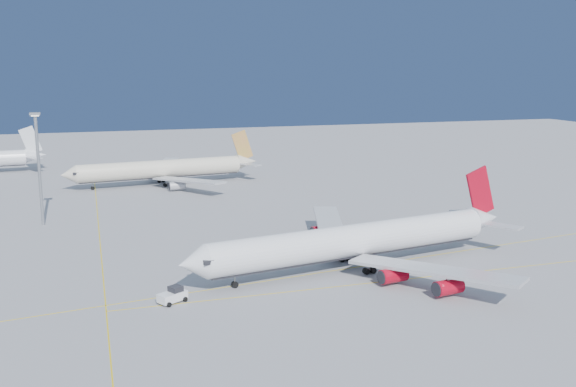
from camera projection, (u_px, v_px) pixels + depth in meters
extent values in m
plane|color=slate|center=(335.00, 259.00, 114.82)|extent=(500.00, 500.00, 0.00)
cube|color=gold|center=(396.00, 280.00, 103.17)|extent=(90.00, 0.18, 0.02)
cube|color=gold|center=(348.00, 268.00, 109.20)|extent=(118.86, 16.88, 0.02)
cube|color=gold|center=(99.00, 235.00, 131.21)|extent=(0.18, 140.00, 0.02)
cylinder|color=white|center=(352.00, 240.00, 108.45)|extent=(52.82, 14.39, 5.45)
cone|color=white|center=(192.00, 264.00, 95.71)|extent=(5.10, 6.10, 5.45)
cone|color=white|center=(484.00, 219.00, 121.62)|extent=(7.37, 6.23, 5.18)
cube|color=black|center=(203.00, 258.00, 96.40)|extent=(2.37, 5.36, 0.66)
cube|color=#B7B7BC|center=(433.00, 270.00, 97.55)|extent=(19.90, 24.94, 0.52)
cube|color=#B7B7BC|center=(330.00, 226.00, 124.20)|extent=(12.23, 27.54, 0.52)
cube|color=#A4071A|center=(480.00, 192.00, 119.96)|extent=(7.20, 1.66, 9.95)
cylinder|color=gray|center=(235.00, 278.00, 99.40)|extent=(0.23, 0.23, 2.16)
cylinder|color=black|center=(235.00, 284.00, 99.61)|extent=(1.13, 0.83, 1.03)
cylinder|color=gray|center=(370.00, 264.00, 106.14)|extent=(0.30, 0.30, 2.16)
cylinder|color=black|center=(369.00, 271.00, 106.35)|extent=(1.16, 1.01, 1.03)
cylinder|color=gray|center=(345.00, 253.00, 112.87)|extent=(0.30, 0.30, 2.16)
cylinder|color=black|center=(345.00, 259.00, 113.08)|extent=(1.16, 1.01, 1.03)
cylinder|color=#A4071A|center=(393.00, 275.00, 100.47)|extent=(4.85, 3.09, 2.35)
cylinder|color=#A4071A|center=(448.00, 287.00, 95.13)|extent=(4.85, 3.09, 2.35)
cylinder|color=#A4071A|center=(326.00, 244.00, 118.55)|extent=(4.85, 3.09, 2.35)
cylinder|color=#A4071A|center=(322.00, 231.00, 127.48)|extent=(4.85, 3.09, 2.35)
cylinder|color=beige|center=(160.00, 169.00, 185.74)|extent=(47.26, 10.74, 5.15)
cone|color=beige|center=(68.00, 175.00, 175.49)|extent=(4.65, 5.60, 5.15)
cone|color=beige|center=(247.00, 162.00, 196.36)|extent=(6.87, 5.61, 4.89)
cube|color=black|center=(75.00, 173.00, 176.07)|extent=(2.02, 5.03, 0.63)
cube|color=#B7B7BC|center=(189.00, 180.00, 175.07)|extent=(17.64, 23.77, 0.50)
cube|color=#B7B7BC|center=(164.00, 166.00, 200.47)|extent=(12.68, 25.43, 0.50)
cube|color=#BA7B45|center=(242.00, 145.00, 194.84)|extent=(6.95, 1.24, 9.56)
cylinder|color=gray|center=(92.00, 184.00, 178.60)|extent=(0.22, 0.22, 2.08)
cylinder|color=black|center=(93.00, 188.00, 178.80)|extent=(1.06, 0.75, 0.99)
cylinder|color=gray|center=(167.00, 181.00, 183.44)|extent=(0.29, 0.29, 2.08)
cylinder|color=black|center=(167.00, 185.00, 183.64)|extent=(1.08, 0.93, 0.99)
cylinder|color=gray|center=(161.00, 177.00, 189.98)|extent=(0.29, 0.29, 2.08)
cylinder|color=black|center=(161.00, 181.00, 190.19)|extent=(1.08, 0.93, 0.99)
cylinder|color=#B7B7BC|center=(177.00, 186.00, 176.63)|extent=(4.58, 2.76, 2.26)
cylinder|color=#B7B7BC|center=(158.00, 173.00, 197.49)|extent=(4.58, 2.76, 2.26)
cone|color=white|center=(36.00, 155.00, 211.02)|extent=(6.66, 5.27, 4.80)
cube|color=silver|center=(30.00, 140.00, 209.55)|extent=(6.95, 0.93, 9.54)
cube|color=white|center=(172.00, 296.00, 93.26)|extent=(4.65, 3.89, 1.25)
cube|color=black|center=(176.00, 289.00, 93.53)|extent=(2.33, 2.37, 0.94)
cylinder|color=black|center=(169.00, 305.00, 91.59)|extent=(0.81, 0.68, 0.73)
cylinder|color=black|center=(160.00, 301.00, 93.04)|extent=(0.81, 0.68, 0.73)
cylinder|color=black|center=(185.00, 299.00, 93.70)|extent=(0.81, 0.68, 0.73)
cylinder|color=black|center=(176.00, 296.00, 95.15)|extent=(0.81, 0.68, 0.73)
cylinder|color=gray|center=(39.00, 171.00, 137.03)|extent=(0.67, 0.67, 23.86)
cube|color=gray|center=(35.00, 114.00, 134.67)|extent=(2.10, 2.10, 0.48)
cube|color=white|center=(35.00, 116.00, 134.74)|extent=(1.53, 1.53, 0.24)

